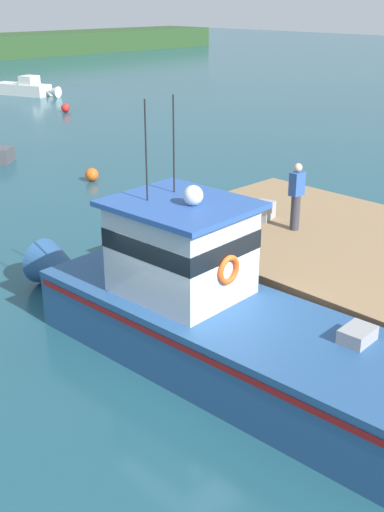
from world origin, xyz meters
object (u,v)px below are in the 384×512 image
main_fishing_boat (206,311)px  moored_boat_far_right (26,88)px  mooring_buoy_inshore (92,175)px  mooring_buoy_channel_marker (66,108)px  deckhand_by_the_boat (296,195)px  crate_stack_mid_dock (263,211)px

main_fishing_boat → moored_boat_far_right: bearing=64.5°
mooring_buoy_inshore → mooring_buoy_channel_marker: 15.68m
moored_boat_far_right → mooring_buoy_inshore: (-9.93, -21.37, -0.22)m
deckhand_by_the_boat → moored_boat_far_right: (11.51, 31.87, -1.60)m
crate_stack_mid_dock → moored_boat_far_right: (11.44, 30.84, -0.95)m
crate_stack_mid_dock → mooring_buoy_inshore: (1.51, 9.47, -1.17)m
mooring_buoy_inshore → mooring_buoy_channel_marker: mooring_buoy_channel_marker is taller
crate_stack_mid_dock → deckhand_by_the_boat: bearing=-93.9°
mooring_buoy_inshore → mooring_buoy_channel_marker: bearing=59.6°
main_fishing_boat → deckhand_by_the_boat: 4.62m
main_fishing_boat → moored_boat_far_right: 36.73m
mooring_buoy_channel_marker → mooring_buoy_inshore: bearing=-120.4°
deckhand_by_the_boat → mooring_buoy_channel_marker: (9.51, 24.04, -1.80)m
crate_stack_mid_dock → deckhand_by_the_boat: 1.22m
deckhand_by_the_boat → mooring_buoy_inshore: 10.78m
main_fishing_boat → deckhand_by_the_boat: main_fishing_boat is taller
moored_boat_far_right → mooring_buoy_inshore: bearing=-114.9°
main_fishing_boat → mooring_buoy_channel_marker: main_fishing_boat is taller
deckhand_by_the_boat → mooring_buoy_channel_marker: 25.91m
crate_stack_mid_dock → mooring_buoy_channel_marker: crate_stack_mid_dock is taller
moored_boat_far_right → crate_stack_mid_dock: bearing=-110.4°
main_fishing_boat → moored_boat_far_right: main_fishing_boat is taller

